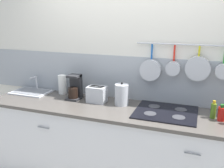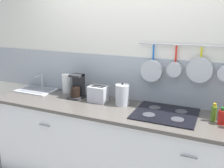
# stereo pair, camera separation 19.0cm
# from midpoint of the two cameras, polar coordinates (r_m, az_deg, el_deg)

# --- Properties ---
(wall_back) EXTENTS (7.20, 0.16, 2.60)m
(wall_back) POSITION_cam_midpoint_polar(r_m,az_deg,el_deg) (2.88, 6.84, 3.10)
(wall_back) COLOR silver
(wall_back) RESTS_ON ground_plane
(cabinet_base) EXTENTS (3.02, 0.64, 0.90)m
(cabinet_base) POSITION_cam_midpoint_polar(r_m,az_deg,el_deg) (2.85, 3.85, -14.90)
(cabinet_base) COLOR silver
(cabinet_base) RESTS_ON ground_plane
(countertop) EXTENTS (3.06, 0.66, 0.03)m
(countertop) POSITION_cam_midpoint_polar(r_m,az_deg,el_deg) (2.65, 4.03, -6.07)
(countertop) COLOR #4C4742
(countertop) RESTS_ON cabinet_base
(sink_basin) EXTENTS (0.48, 0.33, 0.19)m
(sink_basin) POSITION_cam_midpoint_polar(r_m,az_deg,el_deg) (3.37, -15.30, -1.23)
(sink_basin) COLOR #B7BABF
(sink_basin) RESTS_ON countertop
(paper_towel_roll) EXTENTS (0.10, 0.10, 0.24)m
(paper_towel_roll) POSITION_cam_midpoint_polar(r_m,az_deg,el_deg) (3.19, -8.75, 0.10)
(paper_towel_roll) COLOR white
(paper_towel_roll) RESTS_ON countertop
(coffee_maker) EXTENTS (0.15, 0.18, 0.29)m
(coffee_maker) POSITION_cam_midpoint_polar(r_m,az_deg,el_deg) (2.97, -6.15, -0.93)
(coffee_maker) COLOR #262628
(coffee_maker) RESTS_ON countertop
(toaster) EXTENTS (0.22, 0.15, 0.18)m
(toaster) POSITION_cam_midpoint_polar(r_m,az_deg,el_deg) (2.82, -1.26, -2.32)
(toaster) COLOR #B7BABF
(toaster) RESTS_ON countertop
(kettle) EXTENTS (0.15, 0.15, 0.26)m
(kettle) POSITION_cam_midpoint_polar(r_m,az_deg,el_deg) (2.72, 4.38, -2.50)
(kettle) COLOR #B7BABF
(kettle) RESTS_ON countertop
(cooktop) EXTENTS (0.61, 0.54, 0.01)m
(cooktop) POSITION_cam_midpoint_polar(r_m,az_deg,el_deg) (2.57, 14.19, -6.61)
(cooktop) COLOR black
(cooktop) RESTS_ON countertop
(bottle_sesame_oil) EXTENTS (0.05, 0.05, 0.17)m
(bottle_sesame_oil) POSITION_cam_midpoint_polar(r_m,az_deg,el_deg) (2.54, 24.27, -6.15)
(bottle_sesame_oil) COLOR #4C721E
(bottle_sesame_oil) RESTS_ON countertop
(bottle_olive_oil) EXTENTS (0.07, 0.07, 0.16)m
(bottle_olive_oil) POSITION_cam_midpoint_polar(r_m,az_deg,el_deg) (2.50, 25.90, -6.79)
(bottle_olive_oil) COLOR red
(bottle_olive_oil) RESTS_ON countertop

